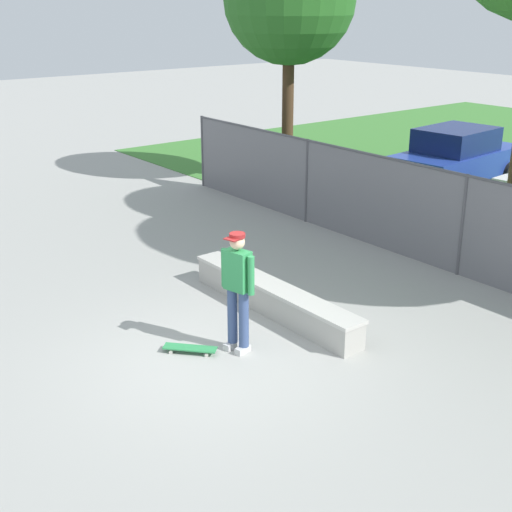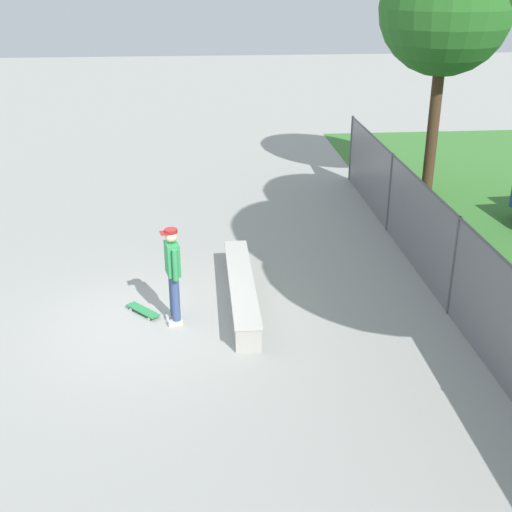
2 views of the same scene
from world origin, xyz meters
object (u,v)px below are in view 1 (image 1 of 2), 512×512
object	(u,v)px
skateboard	(190,348)
skateboarder	(238,286)
concrete_ledge	(273,298)
car_blue	(457,157)

from	to	relation	value
skateboard	skateboarder	bearing A→B (deg)	59.35
concrete_ledge	skateboard	distance (m)	1.93
concrete_ledge	skateboarder	world-z (taller)	skateboarder
concrete_ledge	skateboarder	distance (m)	1.65
car_blue	concrete_ledge	bearing A→B (deg)	-70.09
skateboarder	skateboard	distance (m)	1.20
concrete_ledge	car_blue	world-z (taller)	car_blue
skateboarder	concrete_ledge	bearing A→B (deg)	119.67
skateboarder	car_blue	xyz separation A→B (m)	(-4.12, 10.64, -0.19)
skateboarder	car_blue	bearing A→B (deg)	111.15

